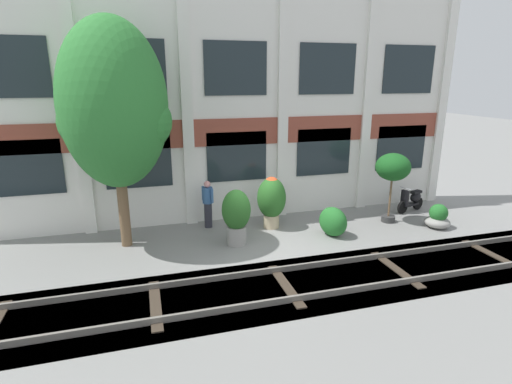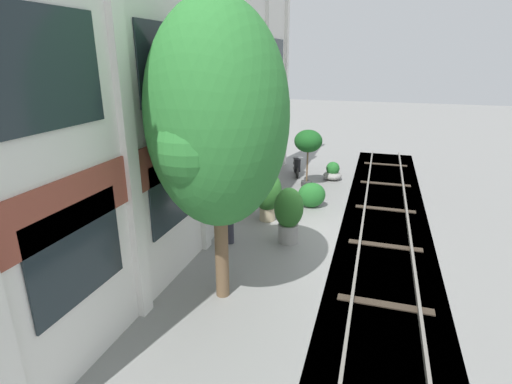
# 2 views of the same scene
# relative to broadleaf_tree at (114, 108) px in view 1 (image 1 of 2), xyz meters

# --- Properties ---
(ground_plane) EXTENTS (80.00, 80.00, 0.00)m
(ground_plane) POSITION_rel_broadleaf_tree_xyz_m (3.77, -1.42, -4.06)
(ground_plane) COLOR gray
(apartment_facade) EXTENTS (16.68, 0.64, 9.00)m
(apartment_facade) POSITION_rel_broadleaf_tree_xyz_m (3.77, 1.66, 0.41)
(apartment_facade) COLOR silver
(apartment_facade) RESTS_ON ground
(rail_tracks) EXTENTS (24.32, 2.80, 0.43)m
(rail_tracks) POSITION_rel_broadleaf_tree_xyz_m (3.77, -3.64, -4.19)
(rail_tracks) COLOR #423F3A
(rail_tracks) RESTS_ON ground
(broadleaf_tree) EXTENTS (3.08, 2.93, 6.47)m
(broadleaf_tree) POSITION_rel_broadleaf_tree_xyz_m (0.00, 0.00, 0.00)
(broadleaf_tree) COLOR brown
(broadleaf_tree) RESTS_ON ground
(potted_plant_ribbed_drum) EXTENTS (0.86, 0.86, 1.71)m
(potted_plant_ribbed_drum) POSITION_rel_broadleaf_tree_xyz_m (3.20, -0.83, -3.11)
(potted_plant_ribbed_drum) COLOR gray
(potted_plant_ribbed_drum) RESTS_ON ground
(potted_plant_stone_basin) EXTENTS (0.96, 0.96, 1.75)m
(potted_plant_stone_basin) POSITION_rel_broadleaf_tree_xyz_m (4.65, 0.22, -3.05)
(potted_plant_stone_basin) COLOR tan
(potted_plant_stone_basin) RESTS_ON ground
(potted_plant_terracotta_small) EXTENTS (1.16, 1.16, 2.42)m
(potted_plant_terracotta_small) POSITION_rel_broadleaf_tree_xyz_m (8.76, -0.39, -2.17)
(potted_plant_terracotta_small) COLOR #333333
(potted_plant_terracotta_small) RESTS_ON ground
(potted_plant_wide_bowl) EXTENTS (0.82, 0.82, 0.82)m
(potted_plant_wide_bowl) POSITION_rel_broadleaf_tree_xyz_m (10.02, -1.34, -3.72)
(potted_plant_wide_bowl) COLOR gray
(potted_plant_wide_bowl) RESTS_ON ground
(scooter_near_curb) EXTENTS (1.35, 0.64, 0.98)m
(scooter_near_curb) POSITION_rel_broadleaf_tree_xyz_m (10.27, 0.38, -3.62)
(scooter_near_curb) COLOR black
(scooter_near_curb) RESTS_ON ground
(resident_by_doorway) EXTENTS (0.34, 0.46, 1.61)m
(resident_by_doorway) POSITION_rel_broadleaf_tree_xyz_m (2.62, 0.82, -3.20)
(resident_by_doorway) COLOR #282833
(resident_by_doorway) RESTS_ON ground
(topiary_hedge) EXTENTS (0.99, 1.19, 0.94)m
(topiary_hedge) POSITION_rel_broadleaf_tree_xyz_m (6.30, -1.01, -3.59)
(topiary_hedge) COLOR #236B28
(topiary_hedge) RESTS_ON ground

